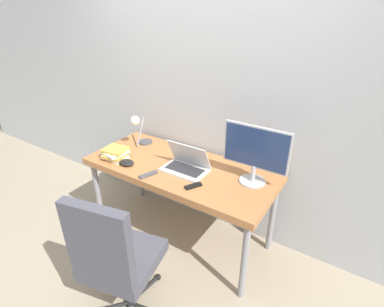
% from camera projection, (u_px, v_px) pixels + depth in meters
% --- Properties ---
extents(ground_plane, '(12.00, 12.00, 0.00)m').
position_uv_depth(ground_plane, '(158.00, 259.00, 2.65)').
color(ground_plane, tan).
extents(wall_back, '(8.00, 0.05, 2.60)m').
position_uv_depth(wall_back, '(206.00, 95.00, 2.64)').
color(wall_back, silver).
rests_on(wall_back, ground_plane).
extents(desk, '(1.65, 0.72, 0.78)m').
position_uv_depth(desk, '(180.00, 173.00, 2.59)').
color(desk, '#B77542').
rests_on(desk, ground_plane).
extents(laptop, '(0.37, 0.24, 0.24)m').
position_uv_depth(laptop, '(186.00, 165.00, 2.49)').
color(laptop, silver).
rests_on(laptop, desk).
extents(monitor, '(0.51, 0.21, 0.46)m').
position_uv_depth(monitor, '(256.00, 152.00, 2.23)').
color(monitor, '#B7B7BC').
rests_on(monitor, desk).
extents(desk_lamp, '(0.14, 0.23, 0.32)m').
position_uv_depth(desk_lamp, '(138.00, 127.00, 2.83)').
color(desk_lamp, '#4C4C51').
rests_on(desk_lamp, desk).
extents(office_chair, '(0.61, 0.60, 1.07)m').
position_uv_depth(office_chair, '(114.00, 257.00, 1.91)').
color(office_chair, black).
rests_on(office_chair, ground_plane).
extents(book_stack, '(0.23, 0.22, 0.09)m').
position_uv_depth(book_stack, '(115.00, 154.00, 2.67)').
color(book_stack, silver).
rests_on(book_stack, desk).
extents(tv_remote, '(0.09, 0.16, 0.02)m').
position_uv_depth(tv_remote, '(148.00, 175.00, 2.42)').
color(tv_remote, '#4C4C51').
rests_on(tv_remote, desk).
extents(media_remote, '(0.10, 0.14, 0.02)m').
position_uv_depth(media_remote, '(193.00, 186.00, 2.28)').
color(media_remote, black).
rests_on(media_remote, desk).
extents(game_controller, '(0.14, 0.10, 0.04)m').
position_uv_depth(game_controller, '(127.00, 163.00, 2.58)').
color(game_controller, black).
rests_on(game_controller, desk).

